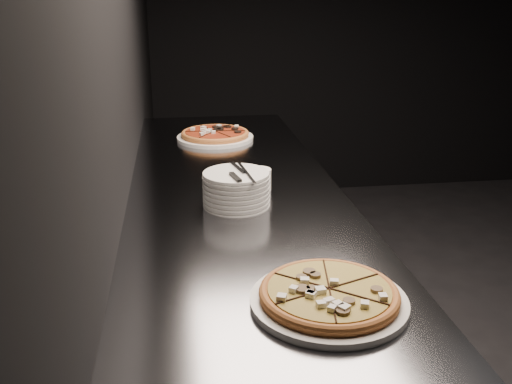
{
  "coord_description": "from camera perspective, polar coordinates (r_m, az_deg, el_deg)",
  "views": [
    {
      "loc": [
        -2.32,
        -1.9,
        1.59
      ],
      "look_at": [
        -2.08,
        -0.17,
        0.97
      ],
      "focal_mm": 40.0,
      "sensor_mm": 36.0,
      "label": 1
    }
  ],
  "objects": [
    {
      "name": "wall_left",
      "position": [
        1.91,
        -13.68,
        13.46
      ],
      "size": [
        0.02,
        5.0,
        2.8
      ],
      "primitive_type": "cube",
      "color": "black",
      "rests_on": "floor"
    },
    {
      "name": "wall_back",
      "position": [
        4.98,
        20.63,
        16.34
      ],
      "size": [
        5.0,
        0.02,
        2.8
      ],
      "primitive_type": "cube",
      "color": "black",
      "rests_on": "floor"
    },
    {
      "name": "counter",
      "position": [
        2.22,
        -1.95,
        -10.94
      ],
      "size": [
        0.74,
        2.44,
        0.92
      ],
      "color": "slate",
      "rests_on": "floor"
    },
    {
      "name": "pizza_mushroom",
      "position": [
        1.31,
        7.3,
        -10.27
      ],
      "size": [
        0.41,
        0.41,
        0.04
      ],
      "rotation": [
        0.0,
        0.0,
        0.36
      ],
      "color": "white",
      "rests_on": "counter"
    },
    {
      "name": "pizza_tomato",
      "position": [
        2.69,
        -4.11,
        5.71
      ],
      "size": [
        0.36,
        0.36,
        0.04
      ],
      "rotation": [
        0.0,
        0.0,
        -0.08
      ],
      "color": "white",
      "rests_on": "counter"
    },
    {
      "name": "plate_stack",
      "position": [
        1.85,
        -1.99,
        0.3
      ],
      "size": [
        0.21,
        0.21,
        0.11
      ],
      "color": "white",
      "rests_on": "counter"
    },
    {
      "name": "cutlery",
      "position": [
        1.82,
        -1.68,
        1.9
      ],
      "size": [
        0.07,
        0.23,
        0.01
      ],
      "rotation": [
        0.0,
        0.0,
        0.21
      ],
      "color": "#BABCC1",
      "rests_on": "plate_stack"
    },
    {
      "name": "ramekin",
      "position": [
        2.0,
        0.29,
        1.33
      ],
      "size": [
        0.09,
        0.09,
        0.08
      ],
      "color": "silver",
      "rests_on": "counter"
    }
  ]
}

